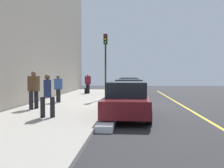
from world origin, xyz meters
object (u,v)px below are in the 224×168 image
parked_car_charcoal (129,87)px  pedestrian_brown_coat (34,89)px  rolling_suitcase (86,91)px  traffic_light_pole (106,55)px  pedestrian_blue_coat (58,88)px  parked_car_maroon (127,100)px  parked_car_silver (129,85)px  parked_car_white (128,92)px  pedestrian_navy_coat (47,94)px  pedestrian_burgundy_coat (88,83)px

parked_car_charcoal → pedestrian_brown_coat: bearing=-24.9°
rolling_suitcase → traffic_light_pole: bearing=23.7°
pedestrian_blue_coat → pedestrian_brown_coat: size_ratio=0.89×
parked_car_maroon → pedestrian_blue_coat: bearing=-139.0°
parked_car_charcoal → rolling_suitcase: 3.86m
parked_car_silver → pedestrian_brown_coat: bearing=-16.0°
parked_car_silver → traffic_light_pole: size_ratio=1.00×
parked_car_silver → rolling_suitcase: 6.37m
parked_car_charcoal → parked_car_white: same height
parked_car_maroon → pedestrian_blue_coat: size_ratio=2.90×
pedestrian_navy_coat → parked_car_silver: bearing=170.5°
parked_car_silver → pedestrian_navy_coat: bearing=-9.5°
parked_car_maroon → traffic_light_pole: bearing=-168.2°
parked_car_silver → rolling_suitcase: bearing=-35.8°
pedestrian_blue_coat → rolling_suitcase: bearing=176.2°
parked_car_charcoal → pedestrian_burgundy_coat: bearing=-109.8°
parked_car_silver → parked_car_maroon: 17.46m
pedestrian_blue_coat → parked_car_silver: bearing=161.5°
parked_car_silver → parked_car_charcoal: 6.04m
parked_car_charcoal → rolling_suitcase: parked_car_charcoal is taller
parked_car_silver → pedestrian_blue_coat: pedestrian_blue_coat is taller
pedestrian_blue_coat → pedestrian_brown_coat: bearing=-6.0°
pedestrian_burgundy_coat → rolling_suitcase: pedestrian_burgundy_coat is taller
parked_car_maroon → pedestrian_blue_coat: 6.40m
parked_car_charcoal → parked_car_maroon: same height
parked_car_charcoal → parked_car_white: (6.06, 0.00, -0.00)m
parked_car_white → parked_car_maroon: 5.35m
parked_car_silver → parked_car_white: size_ratio=1.01×
pedestrian_navy_coat → traffic_light_pole: bearing=169.7°
rolling_suitcase → parked_car_white: bearing=28.3°
parked_car_maroon → pedestrian_navy_coat: (1.03, -3.08, 0.29)m
parked_car_white → pedestrian_brown_coat: (3.81, -4.59, 0.37)m
parked_car_white → rolling_suitcase: (-6.95, -3.74, -0.36)m
parked_car_maroon → pedestrian_burgundy_coat: pedestrian_burgundy_coat is taller
traffic_light_pole → rolling_suitcase: bearing=-156.3°
parked_car_white → pedestrian_navy_coat: 7.12m
parked_car_maroon → traffic_light_pole: 7.94m
parked_car_white → pedestrian_brown_coat: 5.98m
parked_car_maroon → pedestrian_brown_coat: 4.81m
traffic_light_pole → parked_car_charcoal: bearing=158.3°
pedestrian_blue_coat → traffic_light_pole: 4.28m
parked_car_white → pedestrian_blue_coat: 4.29m
parked_car_silver → traffic_light_pole: (10.05, -1.57, 2.40)m
pedestrian_brown_coat → parked_car_white: bearing=129.7°
pedestrian_navy_coat → pedestrian_brown_coat: pedestrian_brown_coat is taller
parked_car_white → pedestrian_burgundy_coat: 8.24m
parked_car_maroon → parked_car_white: bearing=179.5°
parked_car_charcoal → pedestrian_burgundy_coat: (-1.31, -3.65, 0.33)m
parked_car_silver → parked_car_white: (12.11, 0.02, -0.00)m
traffic_light_pole → rolling_suitcase: traffic_light_pole is taller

